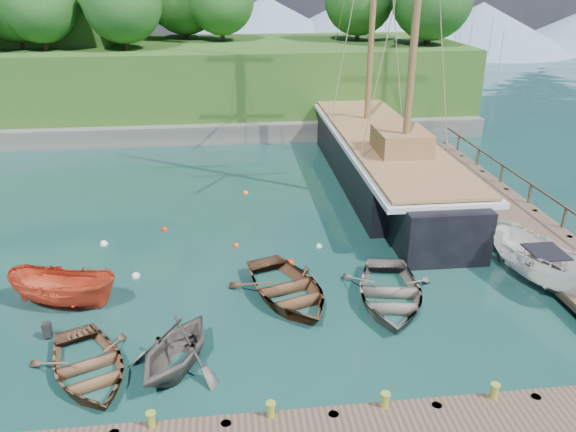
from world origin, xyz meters
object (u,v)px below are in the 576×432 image
rowboat_0 (89,376)px  rowboat_3 (389,302)px  rowboat_1 (177,369)px  rowboat_2 (287,298)px  motorboat_orange (67,306)px  cabin_boat_white (539,284)px  schooner (382,161)px

rowboat_0 → rowboat_3: size_ratio=0.86×
rowboat_0 → rowboat_1: rowboat_1 is taller
rowboat_2 → motorboat_orange: 8.01m
cabin_boat_white → motorboat_orange: bearing=162.2°
rowboat_0 → rowboat_2: 7.36m
rowboat_2 → rowboat_3: bearing=-29.5°
rowboat_3 → cabin_boat_white: size_ratio=0.92×
rowboat_0 → rowboat_1: size_ratio=1.20×
rowboat_0 → rowboat_2: (6.39, 3.65, 0.00)m
rowboat_2 → motorboat_orange: motorboat_orange is taller
rowboat_1 → rowboat_2: rowboat_1 is taller
rowboat_2 → cabin_boat_white: (9.81, -0.15, 0.00)m
cabin_boat_white → schooner: bearing=87.3°
rowboat_2 → motorboat_orange: bearing=158.4°
motorboat_orange → schooner: 19.06m
rowboat_1 → rowboat_2: (3.80, 3.63, 0.00)m
rowboat_1 → cabin_boat_white: (13.61, 3.49, 0.00)m
motorboat_orange → schooner: size_ratio=0.15×
motorboat_orange → rowboat_3: bearing=-77.2°
rowboat_1 → motorboat_orange: bearing=161.3°
rowboat_0 → rowboat_2: bearing=6.0°
rowboat_1 → motorboat_orange: rowboat_1 is taller
rowboat_3 → cabin_boat_white: (6.15, 0.56, 0.00)m
rowboat_1 → cabin_boat_white: 14.05m
rowboat_1 → motorboat_orange: (-4.21, 4.06, 0.00)m
rowboat_0 → cabin_boat_white: (16.20, 3.50, 0.00)m
rowboat_0 → motorboat_orange: size_ratio=1.01×
rowboat_1 → cabin_boat_white: bearing=39.7°
rowboat_1 → schooner: size_ratio=0.13×
motorboat_orange → rowboat_1: bearing=-115.7°
rowboat_3 → schooner: schooner is taller
rowboat_1 → schooner: (10.69, 15.89, 1.14)m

